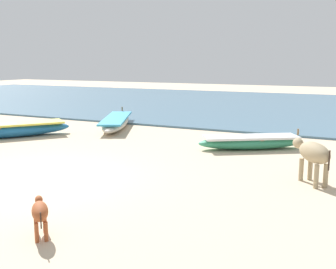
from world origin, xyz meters
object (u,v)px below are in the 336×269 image
(fishing_boat_3, at_px, (8,130))
(calf_near_rust, at_px, (40,212))
(cow_adult_dun, at_px, (313,154))
(fishing_boat_5, at_px, (116,122))
(fishing_boat_1, at_px, (251,142))

(fishing_boat_3, height_order, calf_near_rust, fishing_boat_3)
(cow_adult_dun, height_order, calf_near_rust, cow_adult_dun)
(cow_adult_dun, bearing_deg, fishing_boat_5, 21.78)
(fishing_boat_3, bearing_deg, fishing_boat_5, -176.11)
(fishing_boat_3, distance_m, cow_adult_dun, 10.71)
(cow_adult_dun, bearing_deg, calf_near_rust, 105.92)
(fishing_boat_5, distance_m, cow_adult_dun, 9.54)
(fishing_boat_1, bearing_deg, cow_adult_dun, -86.63)
(fishing_boat_1, relative_size, fishing_boat_5, 0.72)
(fishing_boat_3, xyz_separation_m, fishing_boat_5, (2.36, 3.51, -0.04))
(fishing_boat_3, relative_size, calf_near_rust, 5.71)
(fishing_boat_1, relative_size, fishing_boat_3, 0.80)
(fishing_boat_5, bearing_deg, cow_adult_dun, -144.87)
(fishing_boat_3, distance_m, calf_near_rust, 9.39)
(fishing_boat_1, height_order, cow_adult_dun, cow_adult_dun)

